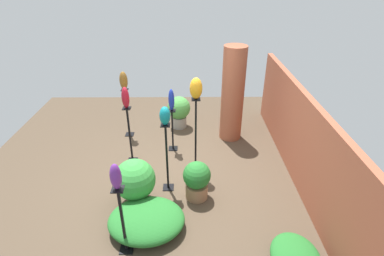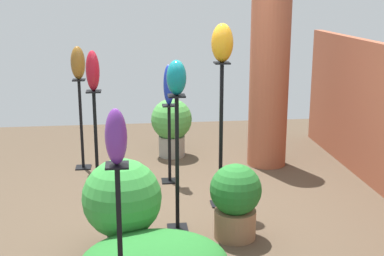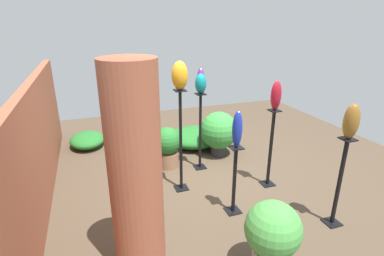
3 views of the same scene
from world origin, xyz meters
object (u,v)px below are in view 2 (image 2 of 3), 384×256
potted_plant_back_center (172,124)px  art_vase_cobalt (169,85)px  pedestal_violet (120,248)px  brick_pillar (269,84)px  art_vase_amber (222,43)px  art_vase_bronze (78,63)px  potted_plant_walkway_edge (235,199)px  pedestal_ruby (96,150)px  pedestal_amber (221,141)px  art_vase_ruby (93,71)px  art_vase_violet (116,137)px  pedestal_cobalt (169,147)px  potted_plant_near_pillar (122,200)px  art_vase_teal (176,78)px  pedestal_bronze (81,128)px  pedestal_teal (177,169)px

potted_plant_back_center → art_vase_cobalt: bearing=-5.9°
potted_plant_back_center → pedestal_violet: bearing=-9.9°
brick_pillar → pedestal_violet: brick_pillar is taller
art_vase_amber → art_vase_bronze: art_vase_amber is taller
brick_pillar → potted_plant_walkway_edge: 2.42m
pedestal_ruby → pedestal_violet: bearing=7.3°
brick_pillar → pedestal_violet: size_ratio=1.92×
pedestal_amber → art_vase_ruby: art_vase_ruby is taller
art_vase_ruby → art_vase_bronze: (-1.12, -0.26, -0.06)m
art_vase_bronze → potted_plant_back_center: 1.58m
pedestal_violet → potted_plant_walkway_edge: size_ratio=1.58×
art_vase_amber → art_vase_ruby: art_vase_amber is taller
art_vase_ruby → potted_plant_back_center: (-1.52, 0.96, -0.99)m
potted_plant_walkway_edge → art_vase_ruby: bearing=-130.3°
art_vase_ruby → potted_plant_walkway_edge: bearing=49.7°
pedestal_ruby → art_vase_amber: 1.83m
art_vase_violet → potted_plant_back_center: size_ratio=0.47×
pedestal_cobalt → potted_plant_back_center: pedestal_cobalt is taller
art_vase_cobalt → potted_plant_near_pillar: bearing=-17.6°
pedestal_ruby → potted_plant_near_pillar: (1.28, 0.29, -0.09)m
pedestal_amber → pedestal_ruby: bearing=-103.9°
brick_pillar → art_vase_teal: bearing=-36.1°
pedestal_amber → pedestal_cobalt: size_ratio=1.62×
pedestal_bronze → art_vase_teal: 2.48m
potted_plant_back_center → pedestal_cobalt: bearing=-5.9°
pedestal_cobalt → potted_plant_back_center: size_ratio=1.18×
art_vase_bronze → potted_plant_near_pillar: 2.63m
pedestal_cobalt → potted_plant_near_pillar: (1.74, -0.55, 0.05)m
art_vase_ruby → potted_plant_walkway_edge: 2.07m
pedestal_cobalt → potted_plant_walkway_edge: size_ratio=1.33×
pedestal_amber → pedestal_ruby: (-0.33, -1.34, -0.16)m
art_vase_amber → pedestal_cobalt: bearing=-148.1°
pedestal_cobalt → pedestal_ruby: size_ratio=0.78×
art_vase_cobalt → art_vase_violet: art_vase_violet is taller
brick_pillar → art_vase_violet: size_ratio=5.67×
potted_plant_back_center → potted_plant_near_pillar: size_ratio=0.96×
art_vase_violet → art_vase_bronze: (-3.40, -0.55, 0.06)m
brick_pillar → potted_plant_walkway_edge: brick_pillar is taller
pedestal_ruby → art_vase_violet: art_vase_violet is taller
pedestal_ruby → art_vase_cobalt: size_ratio=2.59×
art_vase_amber → potted_plant_walkway_edge: size_ratio=0.55×
pedestal_ruby → art_vase_bronze: art_vase_bronze is taller
pedestal_ruby → pedestal_teal: bearing=42.6°
art_vase_amber → art_vase_teal: (0.56, -0.52, -0.26)m
art_vase_amber → art_vase_cobalt: art_vase_amber is taller
pedestal_cobalt → art_vase_teal: size_ratio=2.96×
pedestal_ruby → pedestal_bronze: (-1.12, -0.26, -0.03)m
pedestal_violet → art_vase_bronze: (-3.40, -0.55, 0.88)m
pedestal_teal → art_vase_violet: 1.65m
pedestal_teal → potted_plant_walkway_edge: size_ratio=1.85×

